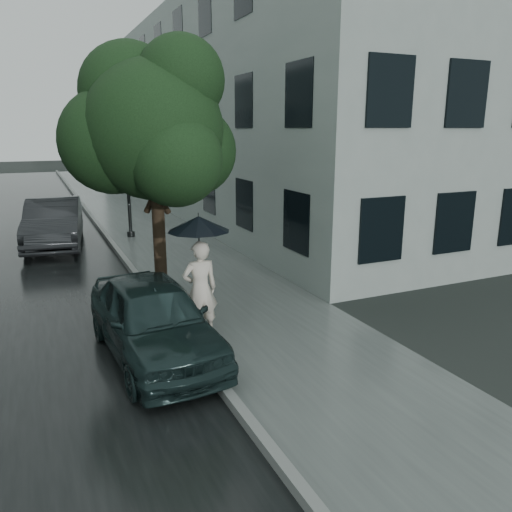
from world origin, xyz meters
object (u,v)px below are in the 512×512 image
street_tree (153,128)px  lamp_post (121,154)px  pedestrian (200,289)px  car_near (153,318)px  car_far (54,223)px

street_tree → lamp_post: bearing=85.5°
pedestrian → car_near: (-1.00, -0.49, -0.24)m
lamp_post → car_far: bearing=-168.1°
street_tree → lamp_post: (0.59, 7.53, -0.86)m
pedestrian → lamp_post: bearing=-92.3°
pedestrian → street_tree: size_ratio=0.32×
street_tree → lamp_post: size_ratio=1.09×
street_tree → car_near: size_ratio=1.41×
street_tree → lamp_post: 7.60m
car_far → street_tree: bearing=-68.5°
car_near → street_tree: bearing=70.2°
pedestrian → lamp_post: size_ratio=0.35×
car_near → car_far: bearing=92.6°
street_tree → car_far: size_ratio=1.19×
street_tree → pedestrian: bearing=-83.3°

